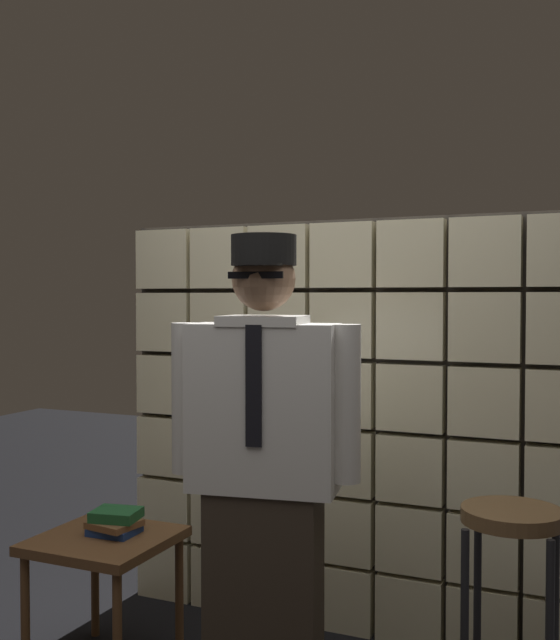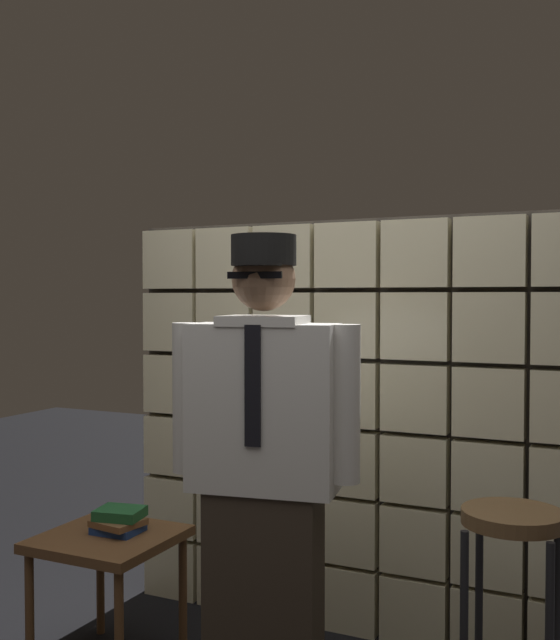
{
  "view_description": "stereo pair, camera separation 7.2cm",
  "coord_description": "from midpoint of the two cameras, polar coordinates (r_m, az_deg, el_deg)",
  "views": [
    {
      "loc": [
        1.1,
        -2.0,
        1.53
      ],
      "look_at": [
        0.03,
        0.43,
        1.44
      ],
      "focal_mm": 42.1,
      "sensor_mm": 36.0,
      "label": 1
    },
    {
      "loc": [
        1.16,
        -1.97,
        1.53
      ],
      "look_at": [
        0.03,
        0.43,
        1.44
      ],
      "focal_mm": 42.1,
      "sensor_mm": 36.0,
      "label": 2
    }
  ],
  "objects": [
    {
      "name": "book_stack",
      "position": [
        3.28,
        -13.05,
        -14.73
      ],
      "size": [
        0.21,
        0.2,
        0.1
      ],
      "color": "navy",
      "rests_on": "side_table"
    },
    {
      "name": "glass_block_wall",
      "position": [
        3.45,
        4.24,
        -8.17
      ],
      "size": [
        2.21,
        0.1,
        1.9
      ],
      "color": "beige",
      "rests_on": "ground"
    },
    {
      "name": "bar_stool",
      "position": [
        2.78,
        16.44,
        -17.72
      ],
      "size": [
        0.34,
        0.34,
        0.81
      ],
      "color": "brown",
      "rests_on": "ground"
    },
    {
      "name": "standing_person",
      "position": [
        2.72,
        -2.02,
        -11.34
      ],
      "size": [
        0.7,
        0.34,
        1.74
      ],
      "rotation": [
        0.0,
        0.0,
        0.17
      ],
      "color": "#382D23",
      "rests_on": "ground"
    },
    {
      "name": "side_table",
      "position": [
        3.3,
        -13.82,
        -16.84
      ],
      "size": [
        0.52,
        0.52,
        0.55
      ],
      "color": "brown",
      "rests_on": "ground"
    }
  ]
}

